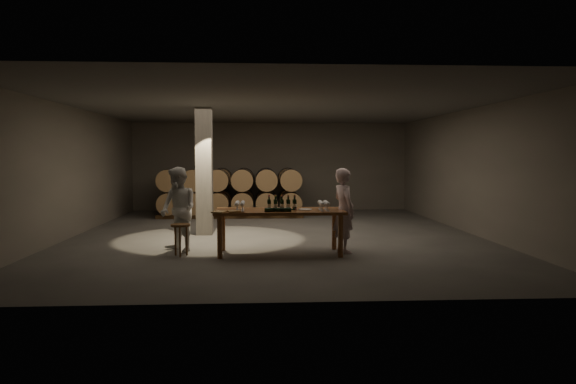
{
  "coord_description": "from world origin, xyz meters",
  "views": [
    {
      "loc": [
        -0.4,
        -12.83,
        1.98
      ],
      "look_at": [
        0.3,
        -0.2,
        1.1
      ],
      "focal_mm": 32.0,
      "sensor_mm": 36.0,
      "label": 1
    }
  ],
  "objects": [
    {
      "name": "notebook_near",
      "position": [
        -0.9,
        -2.91,
        0.92
      ],
      "size": [
        0.27,
        0.24,
        0.03
      ],
      "primitive_type": "cube",
      "rotation": [
        0.0,
        0.0,
        0.25
      ],
      "color": "olive",
      "rests_on": "tasting_table"
    },
    {
      "name": "plate",
      "position": [
        0.52,
        -2.54,
        0.91
      ],
      "size": [
        0.27,
        0.27,
        0.02
      ],
      "primitive_type": "cylinder",
      "color": "silver",
      "rests_on": "tasting_table"
    },
    {
      "name": "stool",
      "position": [
        -1.98,
        -2.63,
        0.52
      ],
      "size": [
        0.38,
        0.38,
        0.64
      ],
      "rotation": [
        0.0,
        0.0,
        0.04
      ],
      "color": "#51371B",
      "rests_on": "ground"
    },
    {
      "name": "person_man",
      "position": [
        1.32,
        -2.44,
        0.87
      ],
      "size": [
        0.6,
        0.74,
        1.74
      ],
      "primitive_type": "imported",
      "rotation": [
        0.0,
        0.0,
        1.9
      ],
      "color": "beige",
      "rests_on": "ground"
    },
    {
      "name": "notebook_corner",
      "position": [
        -1.18,
        -2.95,
        0.91
      ],
      "size": [
        0.31,
        0.36,
        0.03
      ],
      "primitive_type": "cube",
      "rotation": [
        0.0,
        0.0,
        -0.31
      ],
      "color": "olive",
      "rests_on": "tasting_table"
    },
    {
      "name": "barrel_stack_front",
      "position": [
        -1.35,
        3.8,
        0.83
      ],
      "size": [
        4.7,
        0.95,
        1.57
      ],
      "color": "#51371B",
      "rests_on": "ground"
    },
    {
      "name": "person_woman",
      "position": [
        -2.09,
        -2.15,
        0.88
      ],
      "size": [
        1.07,
        1.09,
        1.77
      ],
      "primitive_type": "imported",
      "rotation": [
        0.0,
        0.0,
        -0.84
      ],
      "color": "silver",
      "rests_on": "ground"
    },
    {
      "name": "room",
      "position": [
        -1.8,
        0.2,
        1.6
      ],
      "size": [
        12.0,
        12.0,
        12.0
      ],
      "color": "#4E4C49",
      "rests_on": "ground"
    },
    {
      "name": "tasting_table",
      "position": [
        0.0,
        -2.5,
        0.8
      ],
      "size": [
        2.6,
        1.1,
        0.9
      ],
      "color": "brown",
      "rests_on": "ground"
    },
    {
      "name": "glass_cluster_right",
      "position": [
        0.89,
        -2.6,
        1.03
      ],
      "size": [
        0.2,
        0.53,
        0.19
      ],
      "color": "silver",
      "rests_on": "tasting_table"
    },
    {
      "name": "lying_bottles",
      "position": [
        -0.04,
        -2.87,
        0.94
      ],
      "size": [
        0.62,
        0.08,
        0.08
      ],
      "color": "black",
      "rests_on": "tasting_table"
    },
    {
      "name": "glass_cluster_left",
      "position": [
        -0.8,
        -2.54,
        1.03
      ],
      "size": [
        0.2,
        0.53,
        0.18
      ],
      "color": "silver",
      "rests_on": "tasting_table"
    },
    {
      "name": "pen",
      "position": [
        -0.76,
        -2.95,
        0.91
      ],
      "size": [
        0.13,
        0.02,
        0.01
      ],
      "primitive_type": "cylinder",
      "rotation": [
        0.0,
        1.57,
        0.1
      ],
      "color": "black",
      "rests_on": "tasting_table"
    },
    {
      "name": "bottle_cluster",
      "position": [
        0.05,
        -2.46,
        1.01
      ],
      "size": [
        0.59,
        0.22,
        0.3
      ],
      "color": "black",
      "rests_on": "tasting_table"
    },
    {
      "name": "barrel_stack_back",
      "position": [
        -1.35,
        5.2,
        0.83
      ],
      "size": [
        4.7,
        0.95,
        1.57
      ],
      "color": "#51371B",
      "rests_on": "ground"
    }
  ]
}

